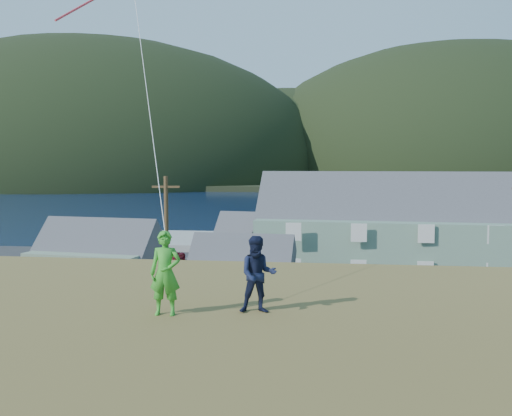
{
  "coord_description": "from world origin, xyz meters",
  "views": [
    {
      "loc": [
        4.5,
        -29.65,
        10.21
      ],
      "look_at": [
        2.26,
        -11.86,
        8.8
      ],
      "focal_mm": 40.0,
      "sensor_mm": 36.0,
      "label": 1
    }
  ],
  "objects_px": {
    "lodge": "(454,234)",
    "shed_white": "(241,272)",
    "kite_flyer_green": "(165,273)",
    "shed_palegreen_far": "(264,242)",
    "wharf": "(242,242)",
    "kite_flyer_navy": "(258,274)",
    "shed_palegreen_near": "(96,259)"
  },
  "relations": [
    {
      "from": "lodge",
      "to": "shed_white",
      "type": "distance_m",
      "value": 18.49
    },
    {
      "from": "kite_flyer_green",
      "to": "shed_palegreen_far",
      "type": "bearing_deg",
      "value": 91.13
    },
    {
      "from": "wharf",
      "to": "shed_white",
      "type": "height_order",
      "value": "shed_white"
    },
    {
      "from": "wharf",
      "to": "kite_flyer_green",
      "type": "bearing_deg",
      "value": -82.9
    },
    {
      "from": "shed_palegreen_far",
      "to": "kite_flyer_navy",
      "type": "xyz_separation_m",
      "value": [
        4.78,
        -43.93,
        5.49
      ]
    },
    {
      "from": "shed_palegreen_far",
      "to": "shed_palegreen_near",
      "type": "bearing_deg",
      "value": -123.49
    },
    {
      "from": "lodge",
      "to": "shed_palegreen_far",
      "type": "xyz_separation_m",
      "value": [
        -16.57,
        6.68,
        -1.92
      ]
    },
    {
      "from": "shed_white",
      "to": "kite_flyer_navy",
      "type": "relative_size",
      "value": 5.08
    },
    {
      "from": "kite_flyer_green",
      "to": "shed_white",
      "type": "bearing_deg",
      "value": 93.05
    },
    {
      "from": "shed_palegreen_near",
      "to": "shed_palegreen_far",
      "type": "height_order",
      "value": "shed_palegreen_near"
    },
    {
      "from": "lodge",
      "to": "shed_palegreen_near",
      "type": "distance_m",
      "value": 29.16
    },
    {
      "from": "shed_palegreen_far",
      "to": "shed_white",
      "type": "bearing_deg",
      "value": -80.02
    },
    {
      "from": "shed_palegreen_far",
      "to": "lodge",
      "type": "bearing_deg",
      "value": -11.89
    },
    {
      "from": "lodge",
      "to": "shed_palegreen_far",
      "type": "height_order",
      "value": "lodge"
    },
    {
      "from": "shed_white",
      "to": "kite_flyer_navy",
      "type": "height_order",
      "value": "kite_flyer_navy"
    },
    {
      "from": "shed_palegreen_far",
      "to": "kite_flyer_navy",
      "type": "distance_m",
      "value": 44.53
    },
    {
      "from": "shed_palegreen_near",
      "to": "shed_white",
      "type": "relative_size",
      "value": 1.32
    },
    {
      "from": "shed_palegreen_far",
      "to": "kite_flyer_navy",
      "type": "height_order",
      "value": "kite_flyer_navy"
    },
    {
      "from": "kite_flyer_green",
      "to": "shed_palegreen_near",
      "type": "bearing_deg",
      "value": 112.44
    },
    {
      "from": "wharf",
      "to": "shed_white",
      "type": "xyz_separation_m",
      "value": [
        4.32,
        -29.06,
        1.88
      ]
    },
    {
      "from": "wharf",
      "to": "shed_palegreen_far",
      "type": "bearing_deg",
      "value": -73.32
    },
    {
      "from": "shed_palegreen_near",
      "to": "kite_flyer_navy",
      "type": "height_order",
      "value": "kite_flyer_navy"
    },
    {
      "from": "lodge",
      "to": "shed_palegreen_near",
      "type": "relative_size",
      "value": 3.18
    },
    {
      "from": "shed_white",
      "to": "wharf",
      "type": "bearing_deg",
      "value": 102.48
    },
    {
      "from": "shed_white",
      "to": "kite_flyer_navy",
      "type": "bearing_deg",
      "value": -76.68
    },
    {
      "from": "shed_palegreen_near",
      "to": "kite_flyer_green",
      "type": "height_order",
      "value": "kite_flyer_green"
    },
    {
      "from": "shed_palegreen_far",
      "to": "kite_flyer_green",
      "type": "distance_m",
      "value": 44.78
    },
    {
      "from": "wharf",
      "to": "lodge",
      "type": "height_order",
      "value": "lodge"
    },
    {
      "from": "shed_palegreen_near",
      "to": "lodge",
      "type": "bearing_deg",
      "value": 19.6
    },
    {
      "from": "lodge",
      "to": "kite_flyer_navy",
      "type": "relative_size",
      "value": 21.26
    },
    {
      "from": "wharf",
      "to": "lodge",
      "type": "distance_m",
      "value": 30.01
    },
    {
      "from": "shed_white",
      "to": "shed_palegreen_far",
      "type": "relative_size",
      "value": 0.76
    }
  ]
}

